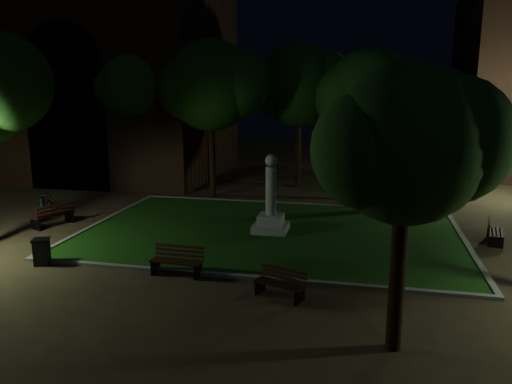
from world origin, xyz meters
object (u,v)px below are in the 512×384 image
(bench_near_left, at_px, (177,261))
(bench_far_side, at_px, (375,197))
(monument, at_px, (271,210))
(trash_bin, at_px, (42,252))
(bench_near_right, at_px, (281,284))
(bicycle, at_px, (46,201))
(bench_right_side, at_px, (494,232))
(bench_left_side, at_px, (54,216))

(bench_near_left, height_order, bench_far_side, bench_near_left)
(monument, xyz_separation_m, trash_bin, (-6.92, -5.31, -0.50))
(bench_near_left, height_order, trash_bin, bench_near_left)
(monument, xyz_separation_m, bench_near_left, (-2.09, -5.19, -0.52))
(bench_near_right, xyz_separation_m, bench_far_side, (2.84, 12.06, 0.04))
(bench_near_left, bearing_deg, bench_near_right, -13.70)
(bench_far_side, relative_size, bicycle, 1.11)
(bench_right_side, bearing_deg, trash_bin, 121.76)
(trash_bin, bearing_deg, bench_near_right, -6.19)
(bench_near_left, bearing_deg, monument, 70.61)
(monument, distance_m, bench_near_left, 5.61)
(monument, relative_size, bench_near_left, 1.87)
(bench_near_left, relative_size, trash_bin, 1.89)
(bench_right_side, xyz_separation_m, bench_far_side, (-4.40, 5.24, 0.02))
(bicycle, bearing_deg, bench_far_side, -40.13)
(trash_bin, bearing_deg, bench_far_side, 44.82)
(bench_right_side, bearing_deg, bench_near_right, 144.34)
(trash_bin, bearing_deg, bicycle, 123.83)
(bench_right_side, distance_m, bench_far_side, 6.84)
(bicycle, bearing_deg, bench_near_right, -86.28)
(bench_right_side, relative_size, bicycle, 1.04)
(bench_near_right, xyz_separation_m, trash_bin, (-8.38, 0.91, 0.07))
(monument, relative_size, bicycle, 2.01)
(monument, bearing_deg, bicycle, 172.51)
(monument, bearing_deg, bench_near_right, -76.82)
(bench_near_right, height_order, bicycle, bicycle)
(bench_left_side, height_order, bench_far_side, bench_left_side)
(bench_near_right, bearing_deg, bench_far_side, 97.42)
(bench_near_right, bearing_deg, trash_bin, -165.53)
(monument, height_order, bench_near_left, monument)
(bench_left_side, xyz_separation_m, trash_bin, (2.45, -4.30, -0.01))
(bench_left_side, height_order, trash_bin, bench_left_side)
(bench_right_side, height_order, bicycle, bench_right_side)
(bench_left_side, bearing_deg, monument, 119.79)
(bench_near_left, relative_size, bench_near_right, 1.08)
(bench_right_side, height_order, trash_bin, trash_bin)
(monument, distance_m, bench_far_side, 7.26)
(monument, xyz_separation_m, bench_left_side, (-9.37, -1.01, -0.48))
(monument, xyz_separation_m, bench_near_right, (1.46, -6.22, -0.57))
(bench_near_left, distance_m, trash_bin, 4.84)
(bench_left_side, bearing_deg, bicycle, -116.24)
(monument, relative_size, bench_near_right, 2.01)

